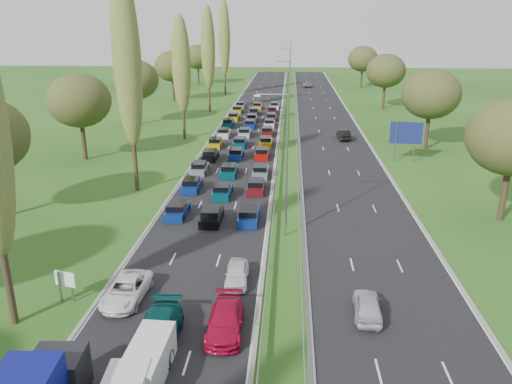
# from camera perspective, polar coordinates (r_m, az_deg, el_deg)

# --- Properties ---
(ground) EXTENTS (260.00, 260.00, 0.00)m
(ground) POSITION_cam_1_polar(r_m,az_deg,el_deg) (77.60, 3.72, 6.08)
(ground) COLOR #204916
(ground) RESTS_ON ground
(near_carriageway) EXTENTS (10.50, 215.00, 0.04)m
(near_carriageway) POSITION_cam_1_polar(r_m,az_deg,el_deg) (80.34, -1.12, 6.56)
(near_carriageway) COLOR black
(near_carriageway) RESTS_ON ground
(far_carriageway) EXTENTS (10.50, 215.00, 0.04)m
(far_carriageway) POSITION_cam_1_polar(r_m,az_deg,el_deg) (80.31, 8.58, 6.35)
(far_carriageway) COLOR black
(far_carriageway) RESTS_ON ground
(central_reservation) EXTENTS (2.36, 215.00, 0.32)m
(central_reservation) POSITION_cam_1_polar(r_m,az_deg,el_deg) (79.93, 3.74, 6.86)
(central_reservation) COLOR gray
(central_reservation) RESTS_ON ground
(lamp_columns) EXTENTS (0.18, 140.18, 12.00)m
(lamp_columns) POSITION_cam_1_polar(r_m,az_deg,el_deg) (74.53, 3.81, 10.25)
(lamp_columns) COLOR gray
(lamp_columns) RESTS_ON ground
(poplar_row) EXTENTS (2.80, 127.80, 22.44)m
(poplar_row) POSITION_cam_1_polar(r_m,az_deg,el_deg) (66.05, -10.60, 14.46)
(poplar_row) COLOR #2D2116
(poplar_row) RESTS_ON ground
(woodland_left) EXTENTS (8.00, 166.00, 11.10)m
(woodland_left) POSITION_cam_1_polar(r_m,az_deg,el_deg) (64.81, -20.71, 9.31)
(woodland_left) COLOR #2D2116
(woodland_left) RESTS_ON ground
(woodland_right) EXTENTS (8.00, 153.00, 11.10)m
(woodland_right) POSITION_cam_1_polar(r_m,az_deg,el_deg) (65.97, 21.21, 9.40)
(woodland_right) COLOR #2D2116
(woodland_right) RESTS_ON ground
(traffic_queue_fill) EXTENTS (9.13, 66.80, 0.80)m
(traffic_queue_fill) POSITION_cam_1_polar(r_m,az_deg,el_deg) (75.59, -1.44, 6.12)
(traffic_queue_fill) COLOR navy
(traffic_queue_fill) RESTS_ON ground
(near_car_2) EXTENTS (2.49, 5.06, 1.38)m
(near_car_2) POSITION_cam_1_polar(r_m,az_deg,el_deg) (33.80, -14.58, -10.78)
(near_car_2) COLOR white
(near_car_2) RESTS_ON near_carriageway
(near_car_7) EXTENTS (2.47, 5.64, 1.61)m
(near_car_7) POSITION_cam_1_polar(r_m,az_deg,el_deg) (29.16, -11.16, -15.42)
(near_car_7) COLOR #044545
(near_car_7) RESTS_ON near_carriageway
(near_car_11) EXTENTS (2.12, 5.00, 1.44)m
(near_car_11) POSITION_cam_1_polar(r_m,az_deg,el_deg) (29.80, -3.51, -14.43)
(near_car_11) COLOR #A50A2C
(near_car_11) RESTS_ON near_carriageway
(near_car_12) EXTENTS (1.69, 3.94, 1.32)m
(near_car_12) POSITION_cam_1_polar(r_m,az_deg,el_deg) (34.79, -2.20, -9.28)
(near_car_12) COLOR silver
(near_car_12) RESTS_ON near_carriageway
(far_car_0) EXTENTS (1.87, 4.13, 1.38)m
(far_car_0) POSITION_cam_1_polar(r_m,az_deg,el_deg) (31.90, 12.63, -12.52)
(far_car_0) COLOR #B0B6BA
(far_car_0) RESTS_ON far_carriageway
(far_car_1) EXTENTS (1.89, 4.59, 1.48)m
(far_car_1) POSITION_cam_1_polar(r_m,az_deg,el_deg) (78.02, 9.99, 6.48)
(far_car_1) COLOR black
(far_car_1) RESTS_ON far_carriageway
(far_car_2) EXTENTS (2.56, 5.07, 1.37)m
(far_car_2) POSITION_cam_1_polar(r_m,az_deg,el_deg) (142.59, 5.88, 12.14)
(far_car_2) COLOR gray
(far_car_2) RESTS_ON far_carriageway
(white_van_front) EXTENTS (1.81, 4.62, 1.86)m
(white_van_front) POSITION_cam_1_polar(r_m,az_deg,el_deg) (27.10, -12.12, -18.13)
(white_van_front) COLOR silver
(white_van_front) RESTS_ON near_carriageway
(info_sign) EXTENTS (1.47, 0.49, 2.10)m
(info_sign) POSITION_cam_1_polar(r_m,az_deg,el_deg) (34.49, -20.95, -9.60)
(info_sign) COLOR gray
(info_sign) RESTS_ON ground
(direction_sign) EXTENTS (3.99, 0.55, 5.20)m
(direction_sign) POSITION_cam_1_polar(r_m,az_deg,el_deg) (66.29, 16.77, 6.28)
(direction_sign) COLOR gray
(direction_sign) RESTS_ON ground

